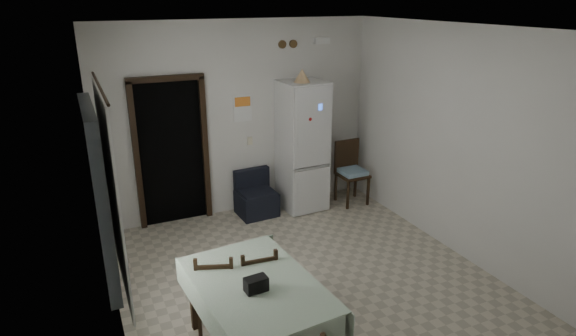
{
  "coord_description": "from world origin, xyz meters",
  "views": [
    {
      "loc": [
        -2.26,
        -4.44,
        3.21
      ],
      "look_at": [
        0.0,
        0.5,
        1.25
      ],
      "focal_mm": 30.0,
      "sensor_mm": 36.0,
      "label": 1
    }
  ],
  "objects_px": {
    "fridge": "(302,146)",
    "navy_seat": "(256,194)",
    "dining_chair_far_left": "(217,290)",
    "dining_table": "(257,319)",
    "dining_chair_far_right": "(256,284)",
    "corner_chair": "(352,173)"
  },
  "relations": [
    {
      "from": "fridge",
      "to": "navy_seat",
      "type": "height_order",
      "value": "fridge"
    },
    {
      "from": "navy_seat",
      "to": "fridge",
      "type": "bearing_deg",
      "value": -2.81
    },
    {
      "from": "navy_seat",
      "to": "dining_chair_far_left",
      "type": "distance_m",
      "value": 2.71
    },
    {
      "from": "navy_seat",
      "to": "dining_table",
      "type": "relative_size",
      "value": 0.45
    },
    {
      "from": "fridge",
      "to": "corner_chair",
      "type": "height_order",
      "value": "fridge"
    },
    {
      "from": "dining_chair_far_right",
      "to": "corner_chair",
      "type": "bearing_deg",
      "value": -133.95
    },
    {
      "from": "navy_seat",
      "to": "dining_chair_far_right",
      "type": "bearing_deg",
      "value": -113.97
    },
    {
      "from": "navy_seat",
      "to": "dining_table",
      "type": "distance_m",
      "value": 3.1
    },
    {
      "from": "fridge",
      "to": "dining_chair_far_left",
      "type": "bearing_deg",
      "value": -133.68
    },
    {
      "from": "navy_seat",
      "to": "dining_chair_far_left",
      "type": "bearing_deg",
      "value": -122.18
    },
    {
      "from": "corner_chair",
      "to": "dining_chair_far_right",
      "type": "distance_m",
      "value": 3.34
    },
    {
      "from": "corner_chair",
      "to": "dining_chair_far_left",
      "type": "xyz_separation_m",
      "value": [
        -2.9,
        -2.14,
        -0.06
      ]
    },
    {
      "from": "dining_chair_far_left",
      "to": "fridge",
      "type": "bearing_deg",
      "value": -111.66
    },
    {
      "from": "navy_seat",
      "to": "dining_chair_far_right",
      "type": "height_order",
      "value": "dining_chair_far_right"
    },
    {
      "from": "dining_table",
      "to": "dining_chair_far_left",
      "type": "xyz_separation_m",
      "value": [
        -0.22,
        0.53,
        0.06
      ]
    },
    {
      "from": "fridge",
      "to": "navy_seat",
      "type": "xyz_separation_m",
      "value": [
        -0.77,
        -0.0,
        -0.66
      ]
    },
    {
      "from": "dining_chair_far_right",
      "to": "navy_seat",
      "type": "bearing_deg",
      "value": -106.39
    },
    {
      "from": "corner_chair",
      "to": "dining_chair_far_left",
      "type": "height_order",
      "value": "corner_chair"
    },
    {
      "from": "fridge",
      "to": "dining_table",
      "type": "height_order",
      "value": "fridge"
    },
    {
      "from": "dining_table",
      "to": "dining_chair_far_right",
      "type": "xyz_separation_m",
      "value": [
        0.17,
        0.47,
        0.05
      ]
    },
    {
      "from": "dining_table",
      "to": "dining_chair_far_left",
      "type": "bearing_deg",
      "value": 108.25
    },
    {
      "from": "navy_seat",
      "to": "dining_table",
      "type": "height_order",
      "value": "dining_table"
    }
  ]
}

